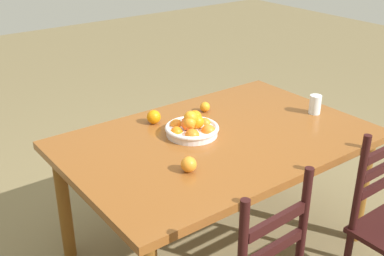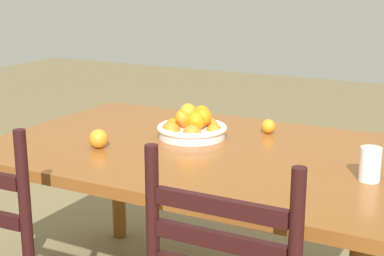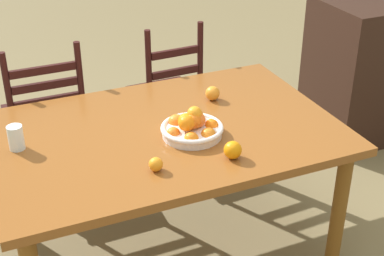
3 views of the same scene
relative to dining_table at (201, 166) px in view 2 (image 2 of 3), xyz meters
name	(u,v)px [view 2 (image 2 of 3)]	position (x,y,z in m)	size (l,w,h in m)	color
dining_table	(201,166)	(0.00, 0.00, 0.00)	(1.63, 1.07, 0.72)	brown
fruit_bowl	(191,127)	(0.10, -0.10, 0.12)	(0.29, 0.29, 0.14)	silver
orange_loose_0	(268,126)	(-0.16, -0.32, 0.11)	(0.06, 0.06, 0.06)	orange
orange_loose_1	(202,114)	(0.18, -0.35, 0.12)	(0.08, 0.08, 0.08)	orange
orange_loose_2	(98,139)	(0.34, 0.20, 0.12)	(0.07, 0.07, 0.07)	orange
drinking_glass	(370,164)	(-0.66, 0.09, 0.14)	(0.07, 0.07, 0.11)	silver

